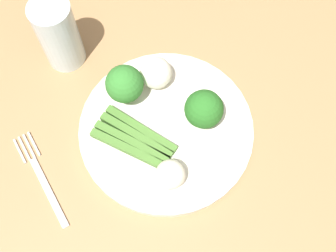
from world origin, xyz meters
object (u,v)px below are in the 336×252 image
dining_table (176,184)px  fork (42,178)px  cauliflower_near_center (156,73)px  water_glass (58,34)px  broccoli_left (125,84)px  broccoli_back_right (204,109)px  asparagus_bundle (134,139)px  cauliflower_front_left (170,175)px  plate (168,129)px

dining_table → fork: size_ratio=7.47×
cauliflower_near_center → water_glass: water_glass is taller
broccoli_left → broccoli_back_right: bearing=-35.4°
cauliflower_near_center → dining_table: bearing=-93.0°
asparagus_bundle → broccoli_back_right: 0.11m
asparagus_bundle → fork: bearing=50.9°
cauliflower_front_left → plate: bearing=76.5°
cauliflower_near_center → water_glass: bearing=144.0°
fork → broccoli_left: bearing=-74.5°
broccoli_left → water_glass: (-0.08, 0.11, 0.01)m
plate → broccoli_left: (-0.05, 0.07, 0.05)m
dining_table → asparagus_bundle: bearing=135.0°
dining_table → cauliflower_front_left: size_ratio=27.79×
broccoli_left → cauliflower_near_center: 0.06m
dining_table → cauliflower_near_center: cauliflower_near_center is taller
broccoli_back_right → cauliflower_near_center: broccoli_back_right is taller
dining_table → fork: (-0.20, 0.04, 0.11)m
broccoli_left → water_glass: water_glass is taller
broccoli_back_right → cauliflower_near_center: bearing=119.4°
cauliflower_front_left → cauliflower_near_center: 0.17m
broccoli_back_right → water_glass: bearing=134.7°
broccoli_back_right → cauliflower_near_center: size_ratio=1.40×
dining_table → plate: bearing=87.1°
broccoli_left → fork: bearing=-149.6°
broccoli_left → water_glass: bearing=125.5°
dining_table → water_glass: bearing=117.5°
asparagus_bundle → cauliflower_front_left: 0.08m
asparagus_bundle → broccoli_left: (0.01, 0.08, 0.04)m
cauliflower_front_left → fork: bearing=162.6°
asparagus_bundle → broccoli_left: 0.08m
plate → cauliflower_front_left: size_ratio=6.18×
broccoli_back_right → asparagus_bundle: bearing=-178.2°
broccoli_left → cauliflower_front_left: size_ratio=1.64×
broccoli_left → asparagus_bundle: bearing=-94.9°
asparagus_bundle → water_glass: (-0.07, 0.19, 0.04)m
asparagus_bundle → fork: 0.15m
asparagus_bundle → broccoli_back_right: size_ratio=1.74×
plate → broccoli_left: size_ratio=3.77×
plate → cauliflower_front_left: cauliflower_front_left is taller
broccoli_left → cauliflower_near_center: (0.05, 0.02, -0.02)m
broccoli_back_right → plate: bearing=176.0°
plate → dining_table: bearing=-92.9°
fork → asparagus_bundle: bearing=-99.1°
broccoli_back_right → cauliflower_front_left: bearing=-133.7°
water_glass → fork: bearing=-110.6°
broccoli_back_right → fork: 0.27m
broccoli_back_right → cauliflower_front_left: size_ratio=1.63×
plate → water_glass: (-0.13, 0.18, 0.06)m
fork → water_glass: water_glass is taller
dining_table → plate: size_ratio=4.50×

